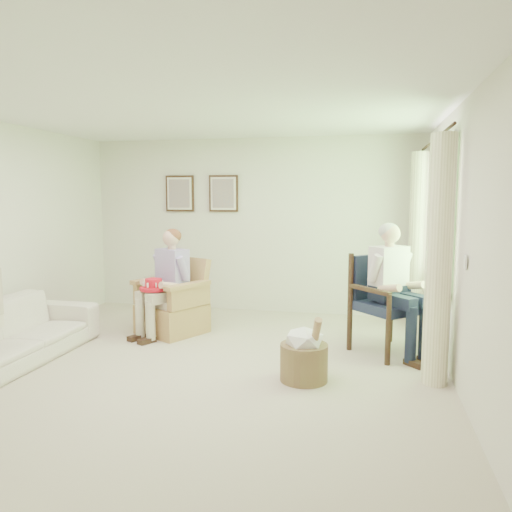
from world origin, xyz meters
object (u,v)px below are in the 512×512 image
(sofa, at_px, (10,334))
(hatbox, at_px, (304,354))
(wood_armchair, at_px, (390,299))
(red_hat, at_px, (154,286))
(wicker_armchair, at_px, (173,309))
(person_wicker, at_px, (168,276))
(person_dark, at_px, (391,279))

(sofa, height_order, hatbox, hatbox)
(wood_armchair, distance_m, red_hat, 2.80)
(wicker_armchair, bearing_deg, red_hat, -83.88)
(red_hat, bearing_deg, wicker_armchair, 68.71)
(person_wicker, bearing_deg, wicker_armchair, 117.42)
(sofa, relative_size, hatbox, 3.22)
(wicker_armchair, distance_m, red_hat, 0.48)
(wood_armchair, distance_m, hatbox, 1.46)
(red_hat, distance_m, hatbox, 2.26)
(person_dark, bearing_deg, red_hat, 136.38)
(wicker_armchair, xyz_separation_m, person_dark, (2.68, -0.34, 0.54))
(wicker_armchair, relative_size, red_hat, 2.83)
(red_hat, bearing_deg, sofa, -133.06)
(red_hat, bearing_deg, person_dark, -0.76)
(sofa, bearing_deg, wicker_armchair, -39.41)
(wicker_armchair, bearing_deg, sofa, -102.00)
(wood_armchair, xyz_separation_m, person_dark, (0.00, -0.18, 0.26))
(sofa, relative_size, red_hat, 6.39)
(sofa, relative_size, person_dark, 1.51)
(wood_armchair, bearing_deg, wicker_armchair, 133.57)
(wicker_armchair, distance_m, wood_armchair, 2.70)
(wood_armchair, bearing_deg, hatbox, -168.27)
(sofa, xyz_separation_m, red_hat, (1.10, 1.18, 0.34))
(person_dark, bearing_deg, wood_armchair, 47.14)
(person_dark, relative_size, red_hat, 4.23)
(person_dark, relative_size, hatbox, 2.13)
(person_dark, distance_m, hatbox, 1.41)
(sofa, xyz_separation_m, person_dark, (3.90, 1.14, 0.53))
(wicker_armchair, distance_m, person_dark, 2.75)
(wood_armchair, relative_size, sofa, 0.50)
(wicker_armchair, relative_size, person_wicker, 0.73)
(wood_armchair, bearing_deg, red_hat, 140.00)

